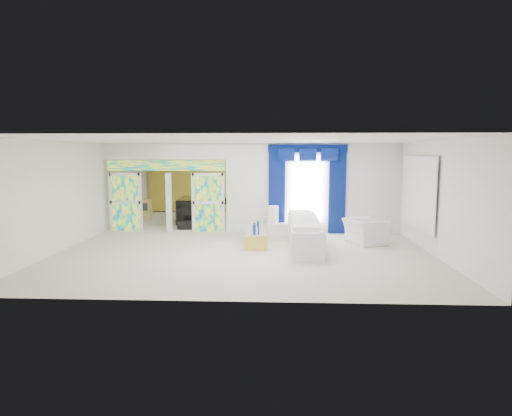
{
  "coord_description": "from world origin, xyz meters",
  "views": [
    {
      "loc": [
        0.86,
        -13.51,
        2.65
      ],
      "look_at": [
        0.3,
        -1.2,
        1.1
      ],
      "focal_mm": 30.38,
      "sensor_mm": 36.0,
      "label": 1
    }
  ],
  "objects_px": {
    "coffee_table": "(257,237)",
    "armchair": "(365,231)",
    "white_sofa": "(304,234)",
    "console_table": "(282,229)",
    "grand_piano": "(198,210)"
  },
  "relations": [
    {
      "from": "console_table",
      "to": "grand_piano",
      "type": "distance_m",
      "value": 4.11
    },
    {
      "from": "coffee_table",
      "to": "armchair",
      "type": "relative_size",
      "value": 1.68
    },
    {
      "from": "console_table",
      "to": "white_sofa",
      "type": "bearing_deg",
      "value": -71.43
    },
    {
      "from": "coffee_table",
      "to": "console_table",
      "type": "relative_size",
      "value": 1.68
    },
    {
      "from": "white_sofa",
      "to": "armchair",
      "type": "xyz_separation_m",
      "value": [
        1.83,
        0.49,
        -0.0
      ]
    },
    {
      "from": "white_sofa",
      "to": "console_table",
      "type": "bearing_deg",
      "value": 109.33
    },
    {
      "from": "white_sofa",
      "to": "grand_piano",
      "type": "bearing_deg",
      "value": 132.31
    },
    {
      "from": "coffee_table",
      "to": "console_table",
      "type": "bearing_deg",
      "value": 63.57
    },
    {
      "from": "coffee_table",
      "to": "grand_piano",
      "type": "bearing_deg",
      "value": 121.68
    },
    {
      "from": "console_table",
      "to": "armchair",
      "type": "relative_size",
      "value": 1.0
    },
    {
      "from": "white_sofa",
      "to": "coffee_table",
      "type": "bearing_deg",
      "value": 168.23
    },
    {
      "from": "armchair",
      "to": "console_table",
      "type": "bearing_deg",
      "value": 40.7
    },
    {
      "from": "coffee_table",
      "to": "console_table",
      "type": "xyz_separation_m",
      "value": [
        0.75,
        1.5,
        -0.02
      ]
    },
    {
      "from": "white_sofa",
      "to": "console_table",
      "type": "distance_m",
      "value": 1.91
    },
    {
      "from": "console_table",
      "to": "armchair",
      "type": "height_order",
      "value": "armchair"
    }
  ]
}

